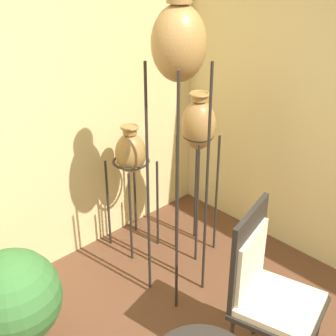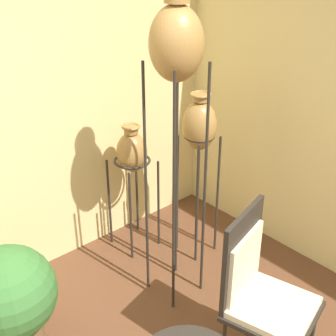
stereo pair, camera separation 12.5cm
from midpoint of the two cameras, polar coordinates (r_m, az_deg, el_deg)
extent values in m
cylinder|color=#28231E|center=(3.04, -0.05, -4.38)|extent=(0.02, 0.02, 1.76)
cylinder|color=#28231E|center=(3.21, 3.64, -2.52)|extent=(0.02, 0.02, 1.76)
cylinder|color=#28231E|center=(3.22, -3.58, -2.45)|extent=(0.02, 0.02, 1.76)
cylinder|color=#28231E|center=(3.39, 0.09, -0.79)|extent=(0.02, 0.02, 1.76)
torus|color=#28231E|center=(2.88, 0.03, 12.90)|extent=(0.29, 0.29, 0.02)
ellipsoid|color=olive|center=(2.85, 0.03, 14.91)|extent=(0.33, 0.33, 0.46)
cylinder|color=#28231E|center=(3.69, 2.61, -4.61)|extent=(0.02, 0.02, 1.06)
cylinder|color=#28231E|center=(3.83, 5.01, -3.33)|extent=(0.02, 0.02, 1.06)
cylinder|color=#28231E|center=(3.83, 0.10, -3.29)|extent=(0.02, 0.02, 1.06)
cylinder|color=#28231E|center=(3.97, 2.51, -2.11)|extent=(0.02, 0.02, 1.06)
torus|color=#28231E|center=(3.59, 2.73, 3.96)|extent=(0.24, 0.24, 0.02)
ellipsoid|color=olive|center=(3.55, 2.76, 5.26)|extent=(0.26, 0.26, 0.39)
cylinder|color=olive|center=(3.48, 2.84, 8.61)|extent=(0.12, 0.12, 0.05)
torus|color=olive|center=(3.47, 2.85, 9.00)|extent=(0.16, 0.16, 0.02)
cylinder|color=#28231E|center=(3.78, -5.54, -6.08)|extent=(0.02, 0.02, 0.81)
cylinder|color=#28231E|center=(3.94, -2.20, -4.47)|extent=(0.02, 0.02, 0.81)
cylinder|color=#28231E|center=(3.98, -8.22, -4.37)|extent=(0.02, 0.02, 0.81)
cylinder|color=#28231E|center=(4.13, -4.94, -2.91)|extent=(0.02, 0.02, 0.81)
torus|color=#28231E|center=(3.76, -5.48, 0.81)|extent=(0.30, 0.30, 0.02)
ellipsoid|color=olive|center=(3.73, -5.53, 1.84)|extent=(0.25, 0.25, 0.33)
cylinder|color=olive|center=(3.65, -5.67, 4.57)|extent=(0.11, 0.11, 0.05)
torus|color=olive|center=(3.64, -5.69, 4.97)|extent=(0.15, 0.15, 0.02)
cylinder|color=#28231E|center=(3.20, 16.61, -18.55)|extent=(0.02, 0.02, 0.48)
cylinder|color=#28231E|center=(3.27, 9.56, -16.35)|extent=(0.02, 0.02, 0.48)
cube|color=#28231E|center=(2.91, 12.18, -16.38)|extent=(0.57, 0.58, 0.03)
cube|color=beige|center=(2.89, 12.25, -15.87)|extent=(0.53, 0.53, 0.04)
cube|color=#28231E|center=(2.77, 8.43, -10.28)|extent=(0.44, 0.14, 0.59)
cube|color=beige|center=(2.80, 8.86, -11.39)|extent=(0.37, 0.12, 0.41)
torus|color=brown|center=(3.27, -18.89, -17.60)|extent=(0.38, 0.38, 0.02)
sphere|color=#387033|center=(3.12, -19.53, -14.63)|extent=(0.60, 0.60, 0.60)
camera|label=1|loc=(0.06, -91.01, -0.52)|focal=50.00mm
camera|label=2|loc=(0.06, 88.99, 0.52)|focal=50.00mm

